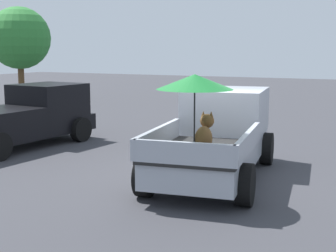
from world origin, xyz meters
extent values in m
plane|color=#38383D|center=(0.00, 0.00, 0.00)|extent=(80.00, 80.00, 0.00)
cylinder|color=black|center=(1.57, 1.24, 0.40)|extent=(0.83, 0.40, 0.80)
cylinder|color=black|center=(1.88, -0.69, 0.40)|extent=(0.83, 0.40, 0.80)
cylinder|color=black|center=(-1.88, 0.69, 0.40)|extent=(0.83, 0.40, 0.80)
cylinder|color=black|center=(-1.57, -1.24, 0.40)|extent=(0.83, 0.40, 0.80)
cube|color=#9EA3AD|center=(0.00, 0.00, 0.57)|extent=(5.22, 2.56, 0.50)
cube|color=#9EA3AD|center=(1.38, 0.22, 1.36)|extent=(2.37, 2.17, 1.08)
cube|color=#4C606B|center=(2.37, 0.38, 1.56)|extent=(0.33, 1.71, 0.64)
cube|color=black|center=(-1.14, -0.18, 0.85)|extent=(3.05, 2.26, 0.06)
cube|color=#9EA3AD|center=(-1.28, 0.73, 1.08)|extent=(2.78, 0.54, 0.40)
cube|color=#9EA3AD|center=(-0.99, -1.09, 1.08)|extent=(2.78, 0.54, 0.40)
cube|color=#9EA3AD|center=(-2.47, -0.39, 1.08)|extent=(0.39, 1.83, 0.40)
ellipsoid|color=brown|center=(-1.40, -0.33, 1.14)|extent=(0.72, 0.42, 0.52)
sphere|color=brown|center=(-1.10, -0.28, 1.46)|extent=(0.32, 0.32, 0.28)
cone|color=brown|center=(-1.11, -0.20, 1.60)|extent=(0.10, 0.10, 0.12)
cone|color=brown|center=(-1.09, -0.36, 1.60)|extent=(0.10, 0.10, 0.12)
cylinder|color=black|center=(-1.71, -0.27, 1.52)|extent=(0.03, 0.03, 1.29)
cone|color=#19722D|center=(-1.71, -0.27, 2.27)|extent=(1.64, 1.64, 0.28)
cylinder|color=black|center=(2.43, 7.25, 0.38)|extent=(0.78, 0.32, 0.76)
cylinder|color=black|center=(2.28, 5.35, 0.38)|extent=(0.78, 0.32, 0.76)
cube|color=black|center=(0.76, 6.42, 0.55)|extent=(4.93, 2.17, 0.50)
cube|color=black|center=(1.95, 6.33, 1.30)|extent=(2.03, 1.94, 1.00)
cylinder|color=brown|center=(9.82, 14.87, 1.17)|extent=(0.32, 0.32, 2.33)
sphere|color=#2D7A33|center=(9.82, 14.87, 3.48)|extent=(3.27, 3.27, 3.27)
camera|label=1|loc=(-9.96, -3.87, 2.85)|focal=52.11mm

